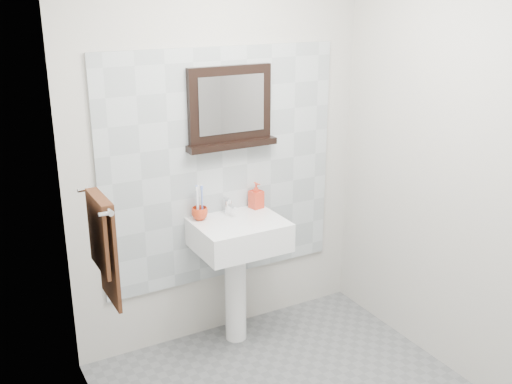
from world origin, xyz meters
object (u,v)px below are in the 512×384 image
framed_mirror (230,109)px  hand_towel (104,242)px  toothbrush_cup (200,213)px  soap_dispenser (256,195)px  pedestal_sink (238,248)px

framed_mirror → hand_towel: bearing=-148.5°
toothbrush_cup → hand_towel: 0.94m
soap_dispenser → framed_mirror: framed_mirror is taller
toothbrush_cup → soap_dispenser: 0.41m
pedestal_sink → hand_towel: bearing=-155.9°
pedestal_sink → toothbrush_cup: 0.33m
soap_dispenser → hand_towel: bearing=-164.0°
toothbrush_cup → framed_mirror: framed_mirror is taller
pedestal_sink → hand_towel: (-0.94, -0.42, 0.40)m
toothbrush_cup → soap_dispenser: (0.41, 0.02, 0.05)m
toothbrush_cup → hand_towel: hand_towel is taller
framed_mirror → toothbrush_cup: bearing=-167.2°
pedestal_sink → soap_dispenser: soap_dispenser is taller
hand_towel → framed_mirror: bearing=31.5°
pedestal_sink → toothbrush_cup: pedestal_sink is taller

